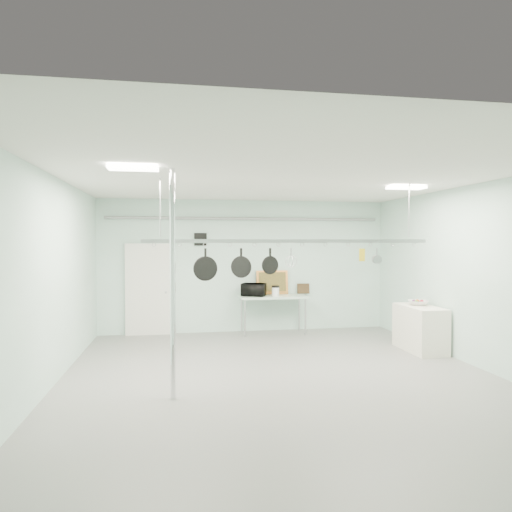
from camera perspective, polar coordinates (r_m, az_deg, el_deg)
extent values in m
plane|color=gray|center=(7.51, 3.32, -15.14)|extent=(8.00, 8.00, 0.00)
cube|color=silver|center=(7.26, 3.37, 9.72)|extent=(7.00, 8.00, 0.02)
cube|color=silver|center=(11.13, -1.28, -1.25)|extent=(7.00, 0.02, 3.20)
cube|color=silver|center=(8.69, 26.40, -2.28)|extent=(0.02, 8.00, 3.20)
cube|color=silver|center=(11.02, -13.19, -4.19)|extent=(1.10, 0.10, 2.20)
cube|color=black|center=(10.99, -6.96, 2.09)|extent=(0.30, 0.04, 0.30)
cylinder|color=gray|center=(11.04, -1.22, 4.70)|extent=(6.60, 0.07, 0.07)
cylinder|color=silver|center=(6.43, -10.36, -3.48)|extent=(0.08, 0.08, 3.20)
cube|color=silver|center=(10.91, 2.15, -5.11)|extent=(1.60, 0.70, 0.05)
cylinder|color=#B7B7BC|center=(10.58, -1.39, -7.79)|extent=(0.04, 0.04, 0.86)
cylinder|color=#B7B7BC|center=(11.13, -1.81, -7.31)|extent=(0.04, 0.04, 0.86)
cylinder|color=#B7B7BC|center=(10.88, 6.20, -7.53)|extent=(0.04, 0.04, 0.86)
cylinder|color=#B7B7BC|center=(11.41, 5.43, -7.09)|extent=(0.04, 0.04, 0.86)
cube|color=white|center=(9.82, 19.81, -8.52)|extent=(0.60, 1.20, 0.90)
cube|color=#B7B7BC|center=(7.53, 4.32, 1.87)|extent=(4.80, 0.06, 0.06)
cylinder|color=#B7B7BC|center=(7.33, -11.90, 5.76)|extent=(0.02, 0.02, 0.94)
cylinder|color=#B7B7BC|center=(8.31, 18.60, 5.23)|extent=(0.02, 0.02, 0.94)
cube|color=white|center=(6.31, -15.09, 10.60)|extent=(0.65, 0.30, 0.05)
cube|color=white|center=(8.66, 18.27, 8.14)|extent=(0.65, 0.30, 0.05)
imported|color=black|center=(10.82, -0.28, -4.23)|extent=(0.64, 0.56, 0.30)
cylinder|color=white|center=(10.79, 2.45, -4.49)|extent=(0.22, 0.22, 0.21)
cube|color=#BF7433|center=(11.18, 2.04, -3.32)|extent=(0.78, 0.13, 0.58)
cube|color=#362513|center=(11.38, 5.93, -4.07)|extent=(0.31, 0.11, 0.25)
imported|color=silver|center=(9.87, 19.61, -5.53)|extent=(0.52, 0.52, 0.10)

